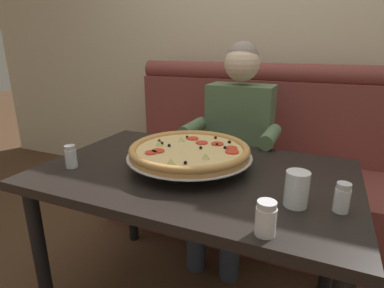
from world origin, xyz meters
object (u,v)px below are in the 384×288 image
(pizza, at_px, (190,151))
(shaker_oregano, at_px, (71,158))
(shaker_pepper_flakes, at_px, (266,221))
(booth_bench, at_px, (243,170))
(diner_main, at_px, (235,138))
(shaker_parmesan, at_px, (342,200))
(dining_table, at_px, (194,188))
(drinking_glass, at_px, (296,191))

(pizza, relative_size, shaker_oregano, 5.39)
(pizza, distance_m, shaker_oregano, 0.52)
(pizza, height_order, shaker_pepper_flakes, pizza)
(shaker_pepper_flakes, height_order, shaker_oregano, shaker_pepper_flakes)
(booth_bench, bearing_deg, diner_main, -89.99)
(diner_main, bearing_deg, shaker_parmesan, -52.87)
(dining_table, xyz_separation_m, drinking_glass, (0.43, -0.15, 0.14))
(dining_table, bearing_deg, shaker_parmesan, -12.89)
(dining_table, xyz_separation_m, shaker_parmesan, (0.57, -0.13, 0.13))
(diner_main, height_order, shaker_oregano, diner_main)
(shaker_oregano, bearing_deg, pizza, 24.17)
(diner_main, bearing_deg, drinking_glass, -60.77)
(diner_main, height_order, shaker_pepper_flakes, diner_main)
(booth_bench, bearing_deg, shaker_oregano, -115.17)
(shaker_pepper_flakes, distance_m, drinking_glass, 0.22)
(pizza, height_order, drinking_glass, drinking_glass)
(booth_bench, xyz_separation_m, shaker_parmesan, (0.57, -1.02, 0.38))
(shaker_pepper_flakes, relative_size, drinking_glass, 0.85)
(pizza, bearing_deg, dining_table, -34.48)
(shaker_oregano, height_order, drinking_glass, drinking_glass)
(booth_bench, height_order, pizza, booth_bench)
(shaker_pepper_flakes, distance_m, shaker_oregano, 0.90)
(dining_table, height_order, drinking_glass, drinking_glass)
(dining_table, xyz_separation_m, pizza, (-0.03, 0.02, 0.16))
(booth_bench, relative_size, shaker_parmesan, 18.31)
(pizza, distance_m, drinking_glass, 0.50)
(dining_table, xyz_separation_m, shaker_oregano, (-0.51, -0.19, 0.13))
(shaker_pepper_flakes, bearing_deg, diner_main, 110.77)
(dining_table, height_order, shaker_parmesan, shaker_parmesan)
(shaker_pepper_flakes, xyz_separation_m, drinking_glass, (0.06, 0.21, 0.01))
(dining_table, relative_size, drinking_glass, 10.91)
(shaker_oregano, relative_size, drinking_glass, 0.83)
(shaker_pepper_flakes, distance_m, shaker_parmesan, 0.30)
(diner_main, relative_size, shaker_oregano, 12.60)
(booth_bench, distance_m, shaker_oregano, 1.25)
(booth_bench, height_order, shaker_pepper_flakes, booth_bench)
(pizza, xyz_separation_m, shaker_parmesan, (0.61, -0.15, -0.03))
(booth_bench, distance_m, pizza, 0.96)
(dining_table, height_order, shaker_pepper_flakes, shaker_pepper_flakes)
(pizza, height_order, shaker_oregano, pizza)
(diner_main, bearing_deg, shaker_pepper_flakes, -69.23)
(shaker_pepper_flakes, bearing_deg, pizza, 136.83)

